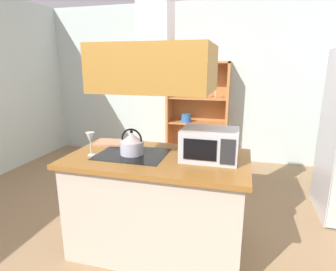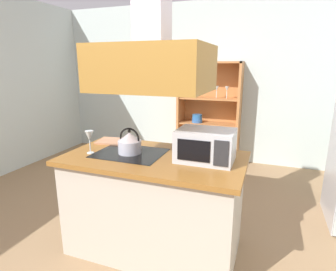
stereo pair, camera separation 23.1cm
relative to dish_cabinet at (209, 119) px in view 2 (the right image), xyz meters
name	(u,v)px [view 2 (the right image)]	position (x,y,z in m)	size (l,w,h in m)	color
ground_plane	(150,263)	(0.11, -2.78, -0.76)	(7.80, 7.80, 0.00)	#92714E
wall_back	(219,84)	(0.11, 0.22, 0.59)	(6.00, 0.12, 2.70)	silver
kitchen_island	(155,203)	(0.07, -2.56, -0.30)	(1.56, 0.86, 0.90)	#B9AF9F
range_hood	(153,53)	(0.07, -2.56, 1.00)	(0.90, 0.70, 1.24)	#9F6E2B
dish_cabinet	(209,119)	(0.00, 0.00, 0.00)	(1.04, 0.40, 1.72)	#BA753F
kettle	(130,143)	(-0.17, -2.56, 0.24)	(0.21, 0.21, 0.23)	#B0B4C7
cutting_board	(115,141)	(-0.49, -2.29, 0.15)	(0.34, 0.24, 0.02)	tan
microwave	(206,145)	(0.51, -2.51, 0.27)	(0.46, 0.35, 0.26)	#B7BABF
wine_glass_on_counter	(89,137)	(-0.50, -2.68, 0.29)	(0.08, 0.08, 0.21)	silver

